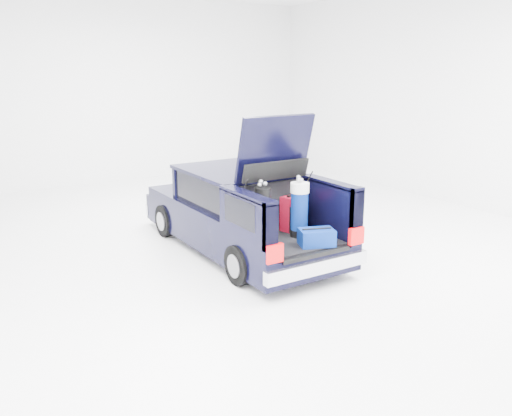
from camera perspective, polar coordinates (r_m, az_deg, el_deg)
ground at (r=9.71m, az=-1.57°, el=-4.40°), size 14.00×14.00×0.00m
car at (r=9.60m, az=-1.92°, el=-0.43°), size 1.87×4.65×2.47m
red_suitcase at (r=8.75m, az=3.86°, el=-0.56°), size 0.40×0.31×0.60m
black_golf_bag at (r=8.27m, az=0.67°, el=-0.52°), size 0.32×0.33×0.91m
blue_golf_bag at (r=8.42m, az=4.59°, el=-0.11°), size 0.31×0.31×0.97m
blue_duffel at (r=8.10m, az=6.40°, el=-3.08°), size 0.60×0.49×0.27m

